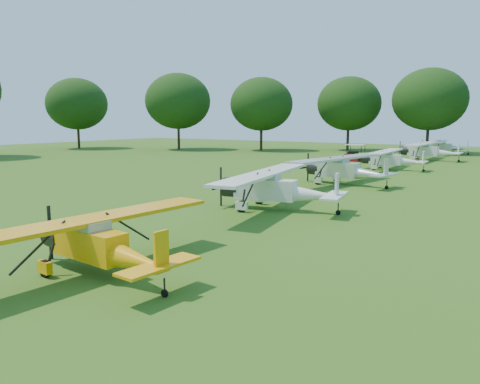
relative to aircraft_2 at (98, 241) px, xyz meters
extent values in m
plane|color=#255816|center=(-0.97, 9.56, -1.17)|extent=(160.00, 160.00, 0.00)
cylinder|color=black|center=(-3.10, 66.29, 1.19)|extent=(0.44, 0.44, 4.74)
ellipsoid|color=black|center=(-3.10, 66.29, 6.98)|extent=(11.05, 11.05, 9.39)
cylinder|color=black|center=(-15.73, 66.09, 1.07)|extent=(0.44, 0.44, 4.49)
ellipsoid|color=black|center=(-15.73, 66.09, 6.55)|extent=(10.47, 10.47, 8.90)
cylinder|color=black|center=(-27.87, 58.06, 1.04)|extent=(0.44, 0.44, 4.44)
ellipsoid|color=black|center=(-27.87, 58.06, 6.47)|extent=(10.36, 10.36, 8.80)
cylinder|color=black|center=(-41.14, 52.48, 1.21)|extent=(0.44, 0.44, 4.77)
ellipsoid|color=black|center=(-41.14, 52.48, 7.05)|extent=(11.14, 11.14, 9.47)
cylinder|color=black|center=(-58.00, 44.86, 1.10)|extent=(0.44, 0.44, 4.56)
ellipsoid|color=black|center=(-58.00, 44.86, 6.68)|extent=(10.64, 10.64, 9.04)
cube|color=#F4A20A|center=(-0.48, 0.04, -0.17)|extent=(3.13, 1.18, 1.01)
cone|color=#F4A20A|center=(2.10, -0.19, -0.31)|extent=(2.75, 1.10, 0.86)
cube|color=#8CA5B2|center=(-0.57, 0.05, 0.36)|extent=(1.60, 1.01, 0.53)
cylinder|color=black|center=(-2.29, 0.20, -0.17)|extent=(0.95, 1.07, 1.00)
cube|color=black|center=(-2.91, 0.26, -0.17)|extent=(0.07, 0.12, 2.01)
cube|color=#F4A20A|center=(-0.57, 0.05, 0.60)|extent=(2.28, 10.23, 0.13)
cube|color=#F4A20A|center=(3.05, -0.27, 0.17)|extent=(0.14, 0.53, 1.24)
cube|color=#F4A20A|center=(2.96, -0.26, -0.27)|extent=(1.05, 2.74, 0.09)
cylinder|color=black|center=(-1.35, -1.08, -0.89)|extent=(0.59, 0.20, 0.57)
cylinder|color=black|center=(-1.13, 1.30, -0.89)|extent=(0.59, 0.20, 0.57)
cylinder|color=black|center=(3.15, -0.28, -1.06)|extent=(0.24, 0.10, 0.23)
cube|color=white|center=(-1.14, 13.02, -0.02)|extent=(3.66, 1.63, 1.16)
cone|color=white|center=(1.79, 13.52, -0.18)|extent=(3.22, 1.50, 0.99)
cube|color=#8CA5B2|center=(-1.25, 13.00, 0.59)|extent=(1.91, 1.30, 0.61)
cylinder|color=black|center=(-3.21, 12.67, -0.02)|extent=(1.17, 1.30, 1.15)
cube|color=black|center=(-3.92, 12.55, -0.02)|extent=(0.09, 0.14, 2.32)
cube|color=white|center=(-1.25, 13.00, 0.87)|extent=(3.55, 11.81, 0.15)
cube|color=white|center=(2.88, 13.71, 0.37)|extent=(0.21, 0.62, 1.44)
cube|color=white|center=(2.77, 13.69, -0.13)|extent=(1.45, 3.21, 0.10)
cylinder|color=black|center=(-1.78, 11.51, -0.84)|extent=(0.68, 0.29, 0.66)
cylinder|color=black|center=(-2.25, 14.23, -0.84)|extent=(0.68, 0.29, 0.66)
cylinder|color=black|center=(2.99, 13.73, -1.04)|extent=(0.28, 0.13, 0.27)
cube|color=silver|center=(-1.65, 25.44, -0.01)|extent=(3.67, 1.62, 1.16)
cone|color=silver|center=(1.30, 24.94, -0.18)|extent=(3.22, 1.49, 1.00)
cube|color=#8CA5B2|center=(-1.76, 25.45, 0.60)|extent=(1.92, 1.30, 0.61)
cylinder|color=black|center=(-3.73, 25.78, -0.01)|extent=(1.17, 1.30, 1.15)
cube|color=black|center=(-4.44, 25.90, -0.01)|extent=(0.09, 0.14, 2.33)
cube|color=silver|center=(-1.76, 25.45, 0.87)|extent=(3.52, 11.84, 0.16)
cube|color=silver|center=(2.39, 24.76, 0.38)|extent=(0.21, 0.62, 1.44)
cube|color=silver|center=(2.28, 24.78, -0.12)|extent=(1.44, 3.21, 0.10)
cylinder|color=black|center=(-2.75, 24.22, -0.84)|extent=(0.68, 0.28, 0.66)
cylinder|color=black|center=(-2.30, 26.95, -0.84)|extent=(0.68, 0.28, 0.66)
cylinder|color=black|center=(2.50, 24.74, -1.04)|extent=(0.28, 0.13, 0.27)
cube|color=white|center=(-1.57, 38.55, -0.13)|extent=(3.21, 1.07, 1.04)
cone|color=white|center=(1.11, 38.66, -0.28)|extent=(2.81, 1.00, 0.89)
cube|color=#8CA5B2|center=(-1.67, 38.55, 0.41)|extent=(1.62, 0.98, 0.55)
cylinder|color=black|center=(-3.45, 38.48, -0.13)|extent=(0.93, 1.07, 1.03)
cube|color=black|center=(-4.10, 38.45, -0.13)|extent=(0.06, 0.12, 2.08)
cube|color=white|center=(-1.67, 38.55, 0.66)|extent=(1.86, 10.56, 0.14)
cube|color=white|center=(2.10, 38.70, 0.21)|extent=(0.12, 0.55, 1.29)
cube|color=white|center=(2.00, 38.70, -0.23)|extent=(0.95, 2.81, 0.09)
cylinder|color=black|center=(-2.31, 37.28, -0.88)|extent=(0.60, 0.18, 0.60)
cylinder|color=black|center=(-2.41, 39.76, -0.88)|extent=(0.60, 0.18, 0.60)
cylinder|color=black|center=(2.20, 38.70, -1.06)|extent=(0.24, 0.09, 0.24)
cube|color=white|center=(-0.76, 52.21, 0.00)|extent=(3.58, 1.09, 1.17)
cone|color=white|center=(2.25, 52.19, -0.17)|extent=(3.13, 1.03, 1.00)
cube|color=#8CA5B2|center=(-0.87, 52.21, 0.61)|extent=(1.79, 1.04, 0.61)
cylinder|color=black|center=(-2.87, 52.23, 0.00)|extent=(1.01, 1.17, 1.16)
cube|color=black|center=(-3.60, 52.24, 0.00)|extent=(0.07, 0.13, 2.34)
cube|color=white|center=(-0.87, 52.21, 0.89)|extent=(1.72, 11.83, 0.16)
cube|color=white|center=(3.37, 52.18, 0.39)|extent=(0.12, 0.61, 1.45)
cube|color=white|center=(3.26, 52.18, -0.12)|extent=(0.97, 3.13, 0.10)
cylinder|color=black|center=(-1.66, 50.83, -0.84)|extent=(0.67, 0.18, 0.67)
cylinder|color=black|center=(-1.64, 53.61, -0.84)|extent=(0.67, 0.18, 0.67)
cylinder|color=black|center=(3.48, 52.18, -1.04)|extent=(0.27, 0.09, 0.27)
cube|color=silver|center=(-1.01, 65.40, -0.12)|extent=(3.30, 1.24, 1.06)
cone|color=silver|center=(1.70, 65.64, -0.27)|extent=(2.89, 1.15, 0.91)
cube|color=#8CA5B2|center=(-1.11, 65.39, 0.44)|extent=(1.69, 1.06, 0.55)
cylinder|color=black|center=(-2.92, 65.23, -0.12)|extent=(1.00, 1.12, 1.05)
cube|color=black|center=(-3.57, 65.18, -0.12)|extent=(0.07, 0.13, 2.12)
cube|color=silver|center=(-1.11, 65.39, 0.69)|extent=(2.39, 10.78, 0.14)
cube|color=silver|center=(2.71, 65.72, 0.24)|extent=(0.15, 0.56, 1.31)
cube|color=silver|center=(2.61, 65.72, -0.22)|extent=(1.10, 2.89, 0.09)
cylinder|color=black|center=(-1.71, 64.07, -0.87)|extent=(0.62, 0.21, 0.61)
cylinder|color=black|center=(-1.93, 66.59, -0.87)|extent=(0.62, 0.21, 0.61)
cylinder|color=black|center=(2.81, 65.73, -1.05)|extent=(0.25, 0.10, 0.24)
cube|color=#AE0C16|center=(-7.48, 46.44, -0.67)|extent=(2.51, 1.45, 0.78)
cube|color=black|center=(-7.81, 46.46, -0.23)|extent=(1.06, 1.27, 0.50)
cube|color=white|center=(-7.48, 46.44, 0.85)|extent=(2.40, 1.55, 0.09)
cylinder|color=black|center=(-8.34, 45.79, -0.93)|extent=(0.50, 0.18, 0.49)
cylinder|color=black|center=(-8.28, 47.17, -0.93)|extent=(0.50, 0.18, 0.49)
cylinder|color=black|center=(-6.68, 45.71, -0.93)|extent=(0.50, 0.18, 0.49)
cylinder|color=black|center=(-6.61, 47.09, -0.93)|extent=(0.50, 0.18, 0.49)
camera|label=1|loc=(12.04, -9.95, 3.93)|focal=35.00mm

